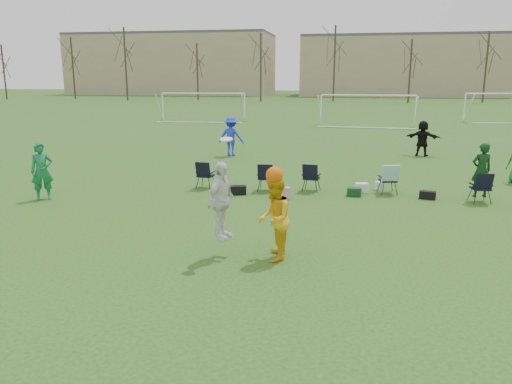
% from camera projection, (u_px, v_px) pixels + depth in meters
% --- Properties ---
extents(ground, '(260.00, 260.00, 0.00)m').
position_uv_depth(ground, '(203.00, 282.00, 9.63)').
color(ground, '#234A17').
rests_on(ground, ground).
extents(fielder_green_near, '(0.80, 0.75, 1.84)m').
position_uv_depth(fielder_green_near, '(42.00, 171.00, 15.85)').
color(fielder_green_near, '#14733F').
rests_on(fielder_green_near, ground).
extents(fielder_blue, '(1.30, 0.81, 1.95)m').
position_uv_depth(fielder_blue, '(231.00, 136.00, 24.59)').
color(fielder_blue, blue).
rests_on(fielder_blue, ground).
extents(fielder_black, '(1.70, 0.93, 1.75)m').
position_uv_depth(fielder_black, '(423.00, 138.00, 24.57)').
color(fielder_black, black).
rests_on(fielder_black, ground).
extents(center_contest, '(1.85, 1.07, 2.64)m').
position_uv_depth(center_contest, '(254.00, 211.00, 10.63)').
color(center_contest, white).
rests_on(center_contest, ground).
extents(sideline_setup, '(9.72, 2.22, 1.87)m').
position_uv_depth(sideline_setup, '(354.00, 178.00, 16.58)').
color(sideline_setup, '#0D3312').
rests_on(sideline_setup, ground).
extents(goal_left, '(7.39, 0.76, 2.46)m').
position_uv_depth(goal_left, '(203.00, 99.00, 43.53)').
color(goal_left, white).
rests_on(goal_left, ground).
extents(goal_mid, '(7.40, 0.63, 2.46)m').
position_uv_depth(goal_mid, '(368.00, 101.00, 39.12)').
color(goal_mid, white).
rests_on(goal_mid, ground).
extents(goal_right, '(7.35, 1.14, 2.46)m').
position_uv_depth(goal_right, '(509.00, 99.00, 42.72)').
color(goal_right, white).
rests_on(goal_right, ground).
extents(tree_line, '(110.28, 3.28, 11.40)m').
position_uv_depth(tree_line, '(335.00, 68.00, 75.30)').
color(tree_line, '#382B21').
rests_on(tree_line, ground).
extents(building_row, '(126.00, 16.00, 13.00)m').
position_uv_depth(building_row, '(373.00, 65.00, 98.98)').
color(building_row, tan).
rests_on(building_row, ground).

